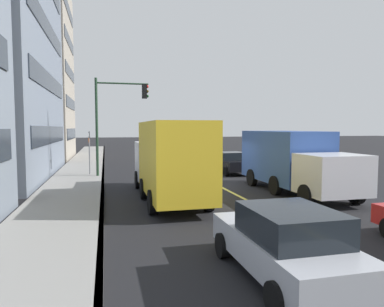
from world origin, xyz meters
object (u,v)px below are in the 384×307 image
at_px(truck_yellow, 169,159).
at_px(truck_blue, 292,160).
at_px(car_silver, 285,243).
at_px(traffic_light_mast, 116,111).
at_px(car_black, 232,163).
at_px(street_sign_post, 89,150).

distance_m(truck_yellow, truck_blue, 6.16).
xyz_separation_m(car_silver, traffic_light_mast, (16.10, 2.86, 3.40)).
bearing_deg(car_black, car_silver, 163.28).
distance_m(car_silver, truck_yellow, 8.53).
xyz_separation_m(truck_blue, street_sign_post, (8.07, 9.79, 0.13)).
bearing_deg(traffic_light_mast, car_black, -89.05).
relative_size(truck_yellow, truck_blue, 1.08).
bearing_deg(truck_blue, street_sign_post, 50.52).
height_order(car_silver, truck_yellow, truck_yellow).
height_order(car_silver, traffic_light_mast, traffic_light_mast).
bearing_deg(car_silver, truck_yellow, 5.96).
distance_m(car_black, car_silver, 16.95).
bearing_deg(street_sign_post, traffic_light_mast, -117.52).
relative_size(car_black, truck_yellow, 0.47).
xyz_separation_m(car_silver, truck_blue, (8.90, -5.26, 0.80)).
distance_m(car_silver, truck_blue, 10.37).
height_order(car_silver, truck_blue, truck_blue).
bearing_deg(car_black, truck_yellow, 143.59).
xyz_separation_m(car_black, street_sign_post, (0.74, 9.41, 0.96)).
relative_size(car_black, street_sign_post, 1.34).
relative_size(car_silver, street_sign_post, 1.44).
xyz_separation_m(car_black, truck_yellow, (-7.81, 5.76, 1.03)).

